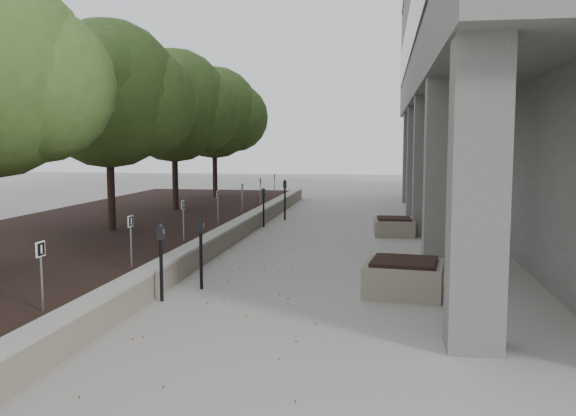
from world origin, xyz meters
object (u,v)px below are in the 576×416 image
Objects in this scene: parking_meter_3 at (201,254)px; parking_meter_4 at (264,207)px; planter_back at (394,227)px; parking_meter_2 at (161,262)px; crabapple_tree_3 at (109,125)px; crabapple_tree_5 at (214,132)px; crabapple_tree_4 at (174,129)px; parking_meter_5 at (285,200)px; planter_front at (404,277)px.

parking_meter_3 reaches higher than parking_meter_4.
parking_meter_4 is at bearing 163.27° from planter_back.
planter_back is at bearing 58.87° from parking_meter_2.
parking_meter_2 is at bearing -116.72° from parking_meter_3.
crabapple_tree_5 is (0.00, 10.00, 0.00)m from crabapple_tree_3.
parking_meter_3 is (3.74, -9.36, -2.46)m from crabapple_tree_4.
parking_meter_2 is 1.07× the size of parking_meter_4.
crabapple_tree_3 is 7.31m from parking_meter_5.
crabapple_tree_5 is at bearing 117.58° from planter_front.
parking_meter_2 is 1.00× the size of planter_front.
parking_meter_3 reaches higher than planter_back.
crabapple_tree_5 is at bearing 135.58° from planter_back.
parking_meter_4 is 9.20m from planter_front.
crabapple_tree_3 and crabapple_tree_5 have the same top height.
parking_meter_5 reaches higher than parking_meter_2.
crabapple_tree_3 is 4.08× the size of parking_meter_2.
parking_meter_3 is at bearing -116.57° from planter_back.
crabapple_tree_4 is 1.00× the size of crabapple_tree_5.
crabapple_tree_5 is 4.35× the size of parking_meter_4.
parking_meter_5 is at bearing -48.69° from crabapple_tree_5.
parking_meter_4 is at bearing -61.38° from crabapple_tree_5.
parking_meter_2 is 1.18× the size of planter_back.
parking_meter_5 is 10.71m from planter_front.
crabapple_tree_4 reaches higher than parking_meter_4.
planter_front is (3.76, -10.02, -0.39)m from parking_meter_5.
parking_meter_2 is at bearing -100.70° from parking_meter_5.
crabapple_tree_4 reaches higher than parking_meter_2.
parking_meter_5 is (3.64, 0.85, -2.42)m from crabapple_tree_4.
planter_front is (4.08, 1.13, -0.36)m from parking_meter_2.
crabapple_tree_3 and crabapple_tree_4 have the same top height.
parking_meter_4 is 1.10× the size of planter_back.
crabapple_tree_5 is 16.23m from planter_front.
parking_meter_2 is 4.25m from planter_front.
parking_meter_2 is 9.06m from planter_back.
crabapple_tree_3 is 4.80× the size of planter_back.
crabapple_tree_5 is 6.03m from parking_meter_5.
parking_meter_2 is at bearing -57.91° from crabapple_tree_3.
crabapple_tree_5 is (0.00, 5.00, 0.00)m from crabapple_tree_4.
parking_meter_2 is at bearing -116.27° from planter_back.
parking_meter_3 is (0.41, 0.93, -0.01)m from parking_meter_2.
parking_meter_2 is 1.02m from parking_meter_3.
crabapple_tree_5 is 15.04m from parking_meter_3.
planter_back is at bearing 2.16° from parking_meter_4.
crabapple_tree_5 is at bearing 90.00° from crabapple_tree_3.
planter_front is 6.98m from planter_back.
parking_meter_3 is at bearing -68.25° from crabapple_tree_4.
planter_back is (7.33, -2.18, -2.86)m from crabapple_tree_4.
planter_back is at bearing 21.04° from crabapple_tree_3.
crabapple_tree_5 is at bearing 137.51° from parking_meter_4.
crabapple_tree_3 reaches higher than planter_front.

